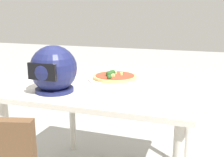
% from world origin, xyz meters
% --- Properties ---
extents(dining_table, '(1.05, 0.91, 0.72)m').
position_xyz_m(dining_table, '(0.00, 0.00, 0.63)').
color(dining_table, beige).
rests_on(dining_table, ground).
extents(pizza_plate, '(0.34, 0.34, 0.01)m').
position_xyz_m(pizza_plate, '(-0.01, -0.08, 0.72)').
color(pizza_plate, white).
rests_on(pizza_plate, dining_table).
extents(pizza, '(0.28, 0.28, 0.05)m').
position_xyz_m(pizza, '(-0.01, -0.08, 0.74)').
color(pizza, tan).
rests_on(pizza, pizza_plate).
extents(motorcycle_helmet, '(0.25, 0.25, 0.25)m').
position_xyz_m(motorcycle_helmet, '(0.22, 0.26, 0.84)').
color(motorcycle_helmet, '#191E4C').
rests_on(motorcycle_helmet, dining_table).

